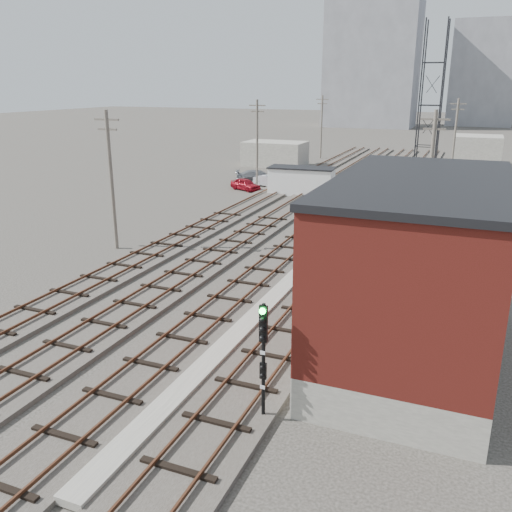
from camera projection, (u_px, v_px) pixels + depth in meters
The scene contains 23 objects.
ground at pixel (396, 173), 67.09m from camera, with size 320.00×320.00×0.00m, color #282621.
track_right at pixel (389, 208), 47.63m from camera, with size 3.20×90.00×0.39m.
track_mid_right at pixel (344, 204), 49.07m from camera, with size 3.20×90.00×0.39m.
track_mid_left at pixel (302, 201), 50.51m from camera, with size 3.20×90.00×0.39m.
track_left at pixel (263, 198), 51.96m from camera, with size 3.20×90.00×0.39m.
platform_curb at pixel (265, 308), 26.29m from camera, with size 0.90×28.00×0.26m, color gray.
brick_building at pixel (415, 271), 20.94m from camera, with size 6.54×12.20×7.22m.
lattice_tower at pixel (428, 126), 40.78m from camera, with size 1.60×1.60×15.00m.
utility_pole_left_a at pixel (111, 177), 34.85m from camera, with size 1.80×0.24×9.00m.
utility_pole_left_b at pixel (257, 141), 56.91m from camera, with size 1.80×0.24×9.00m.
utility_pole_left_c at pixel (322, 125), 78.96m from camera, with size 1.80×0.24×9.00m.
utility_pole_right_a at pixel (430, 176), 35.06m from camera, with size 1.80×0.24×9.00m.
utility_pole_right_b at pixel (455, 137), 61.53m from camera, with size 1.80×0.24×9.00m.
apartment_left at pixel (372, 65), 135.18m from camera, with size 22.00×14.00×30.00m, color gray.
apartment_right at pixel (484, 74), 139.65m from camera, with size 16.00×12.00×26.00m, color gray.
shed_left at pixel (275, 154), 72.37m from camera, with size 8.00×5.00×3.20m, color gray.
shed_right at pixel (477, 151), 72.06m from camera, with size 6.00×6.00×4.00m, color gray.
signal_mast at pixel (263, 353), 17.06m from camera, with size 0.40×0.41×4.10m.
switch_stand at pixel (321, 207), 45.69m from camera, with size 0.33×0.33×1.26m.
site_trailer at pixel (301, 181), 53.60m from camera, with size 6.67×3.32×2.72m.
car_red at pixel (245, 184), 55.99m from camera, with size 1.44×3.59×1.22m, color maroon.
car_silver at pixel (270, 181), 57.79m from camera, with size 1.31×3.75×1.24m, color #B6B9BF.
car_grey at pixel (259, 177), 59.58m from camera, with size 2.06×5.07×1.47m, color slate.
Camera 1 is at (9.29, -8.64, 10.52)m, focal length 38.00 mm.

